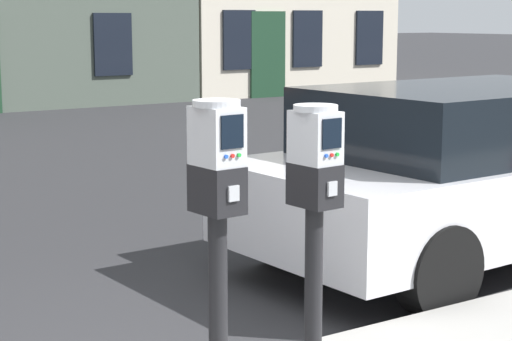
# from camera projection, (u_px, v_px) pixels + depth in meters

# --- Properties ---
(parking_meter_near_kerb) EXTENTS (0.23, 0.26, 1.45)m
(parking_meter_near_kerb) POSITION_uv_depth(u_px,v_px,m) (217.00, 199.00, 4.00)
(parking_meter_near_kerb) COLOR black
(parking_meter_near_kerb) RESTS_ON sidewalk_slab
(parking_meter_twin_adjacent) EXTENTS (0.23, 0.26, 1.40)m
(parking_meter_twin_adjacent) POSITION_uv_depth(u_px,v_px,m) (315.00, 194.00, 4.31)
(parking_meter_twin_adjacent) COLOR black
(parking_meter_twin_adjacent) RESTS_ON sidewalk_slab
(parked_car_white_suv) EXTENTS (4.50, 2.03, 1.42)m
(parked_car_white_suv) POSITION_uv_depth(u_px,v_px,m) (486.00, 168.00, 7.18)
(parked_car_white_suv) COLOR silver
(parked_car_white_suv) RESTS_ON ground_plane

